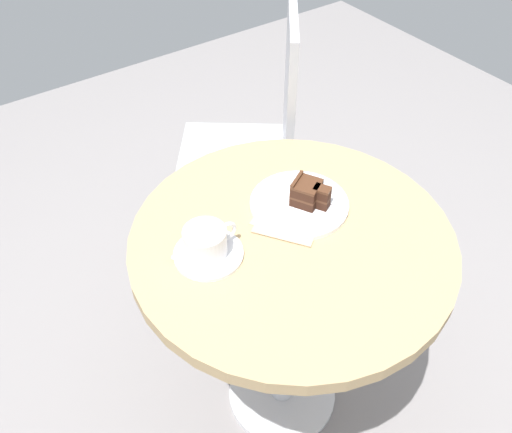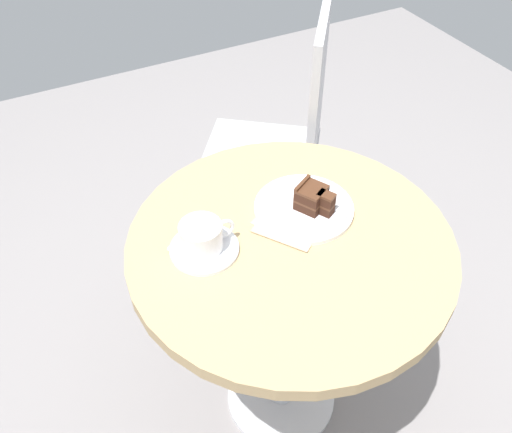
{
  "view_description": "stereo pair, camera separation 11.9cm",
  "coord_description": "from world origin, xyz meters",
  "px_view_note": "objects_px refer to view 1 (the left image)",
  "views": [
    {
      "loc": [
        -0.55,
        -0.64,
        1.58
      ],
      "look_at": [
        -0.05,
        0.06,
        0.75
      ],
      "focal_mm": 38.0,
      "sensor_mm": 36.0,
      "label": 1
    },
    {
      "loc": [
        -0.45,
        -0.7,
        1.58
      ],
      "look_at": [
        -0.05,
        0.06,
        0.75
      ],
      "focal_mm": 38.0,
      "sensor_mm": 36.0,
      "label": 2
    }
  ],
  "objects_px": {
    "saucer": "(209,254)",
    "fork": "(322,197)",
    "teaspoon": "(189,261)",
    "cake_plate": "(299,204)",
    "coffee_cup": "(206,241)",
    "napkin": "(291,216)",
    "cafe_chair": "(262,132)",
    "cake_slice": "(308,193)"
  },
  "relations": [
    {
      "from": "saucer",
      "to": "napkin",
      "type": "relative_size",
      "value": 0.7
    },
    {
      "from": "teaspoon",
      "to": "napkin",
      "type": "height_order",
      "value": "teaspoon"
    },
    {
      "from": "coffee_cup",
      "to": "napkin",
      "type": "relative_size",
      "value": 0.58
    },
    {
      "from": "fork",
      "to": "cake_plate",
      "type": "bearing_deg",
      "value": -132.45
    },
    {
      "from": "cake_plate",
      "to": "fork",
      "type": "height_order",
      "value": "fork"
    },
    {
      "from": "saucer",
      "to": "fork",
      "type": "height_order",
      "value": "fork"
    },
    {
      "from": "saucer",
      "to": "cake_plate",
      "type": "bearing_deg",
      "value": 2.63
    },
    {
      "from": "cake_slice",
      "to": "cafe_chair",
      "type": "bearing_deg",
      "value": 65.85
    },
    {
      "from": "fork",
      "to": "teaspoon",
      "type": "bearing_deg",
      "value": -113.64
    },
    {
      "from": "cake_plate",
      "to": "cake_slice",
      "type": "relative_size",
      "value": 2.41
    },
    {
      "from": "teaspoon",
      "to": "cake_plate",
      "type": "relative_size",
      "value": 0.42
    },
    {
      "from": "fork",
      "to": "cafe_chair",
      "type": "xyz_separation_m",
      "value": [
        0.18,
        0.49,
        -0.17
      ]
    },
    {
      "from": "teaspoon",
      "to": "cake_plate",
      "type": "height_order",
      "value": "teaspoon"
    },
    {
      "from": "coffee_cup",
      "to": "napkin",
      "type": "height_order",
      "value": "coffee_cup"
    },
    {
      "from": "teaspoon",
      "to": "cake_slice",
      "type": "xyz_separation_m",
      "value": [
        0.32,
        -0.0,
        0.03
      ]
    },
    {
      "from": "coffee_cup",
      "to": "fork",
      "type": "relative_size",
      "value": 0.82
    },
    {
      "from": "cake_plate",
      "to": "teaspoon",
      "type": "bearing_deg",
      "value": -178.11
    },
    {
      "from": "cake_plate",
      "to": "napkin",
      "type": "bearing_deg",
      "value": -152.64
    },
    {
      "from": "coffee_cup",
      "to": "napkin",
      "type": "xyz_separation_m",
      "value": [
        0.22,
        -0.01,
        -0.04
      ]
    },
    {
      "from": "teaspoon",
      "to": "cake_slice",
      "type": "relative_size",
      "value": 1.02
    },
    {
      "from": "saucer",
      "to": "fork",
      "type": "distance_m",
      "value": 0.31
    },
    {
      "from": "saucer",
      "to": "coffee_cup",
      "type": "xyz_separation_m",
      "value": [
        -0.0,
        0.0,
        0.04
      ]
    },
    {
      "from": "teaspoon",
      "to": "coffee_cup",
      "type": "bearing_deg",
      "value": -117.68
    },
    {
      "from": "teaspoon",
      "to": "napkin",
      "type": "relative_size",
      "value": 0.46
    },
    {
      "from": "cake_slice",
      "to": "napkin",
      "type": "height_order",
      "value": "cake_slice"
    },
    {
      "from": "cake_slice",
      "to": "fork",
      "type": "height_order",
      "value": "cake_slice"
    },
    {
      "from": "coffee_cup",
      "to": "cake_slice",
      "type": "distance_m",
      "value": 0.27
    },
    {
      "from": "saucer",
      "to": "cafe_chair",
      "type": "distance_m",
      "value": 0.71
    },
    {
      "from": "teaspoon",
      "to": "fork",
      "type": "relative_size",
      "value": 0.65
    },
    {
      "from": "napkin",
      "to": "coffee_cup",
      "type": "bearing_deg",
      "value": 177.17
    },
    {
      "from": "saucer",
      "to": "teaspoon",
      "type": "xyz_separation_m",
      "value": [
        -0.05,
        0.0,
        0.01
      ]
    },
    {
      "from": "cafe_chair",
      "to": "cake_plate",
      "type": "bearing_deg",
      "value": 10.61
    },
    {
      "from": "napkin",
      "to": "cake_slice",
      "type": "bearing_deg",
      "value": 8.57
    },
    {
      "from": "cake_plate",
      "to": "napkin",
      "type": "xyz_separation_m",
      "value": [
        -0.04,
        -0.02,
        -0.0
      ]
    },
    {
      "from": "napkin",
      "to": "cake_plate",
      "type": "bearing_deg",
      "value": 27.36
    },
    {
      "from": "teaspoon",
      "to": "cafe_chair",
      "type": "distance_m",
      "value": 0.74
    },
    {
      "from": "fork",
      "to": "napkin",
      "type": "relative_size",
      "value": 0.7
    },
    {
      "from": "cake_plate",
      "to": "cake_slice",
      "type": "xyz_separation_m",
      "value": [
        0.02,
        -0.01,
        0.03
      ]
    },
    {
      "from": "teaspoon",
      "to": "cake_plate",
      "type": "distance_m",
      "value": 0.31
    },
    {
      "from": "cake_slice",
      "to": "napkin",
      "type": "relative_size",
      "value": 0.45
    },
    {
      "from": "cake_plate",
      "to": "coffee_cup",
      "type": "bearing_deg",
      "value": -178.03
    },
    {
      "from": "saucer",
      "to": "cafe_chair",
      "type": "relative_size",
      "value": 0.16
    }
  ]
}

